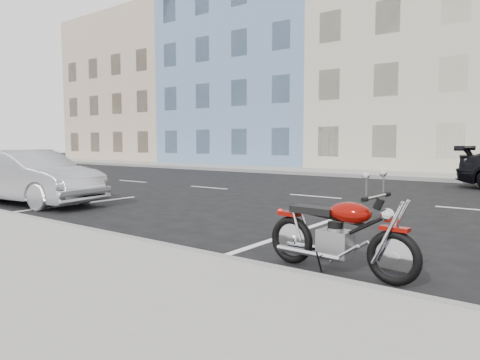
% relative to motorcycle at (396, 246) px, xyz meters
% --- Properties ---
extents(ground, '(120.00, 120.00, 0.00)m').
position_rel_motorcycle_xyz_m(ground, '(-2.21, 6.39, -0.43)').
color(ground, black).
rests_on(ground, ground).
extents(sidewalk_far, '(80.00, 3.40, 0.15)m').
position_rel_motorcycle_xyz_m(sidewalk_far, '(-7.21, 15.09, -0.36)').
color(sidewalk_far, gray).
rests_on(sidewalk_far, ground).
extents(curb_near, '(80.00, 0.12, 0.16)m').
position_rel_motorcycle_xyz_m(curb_near, '(-7.21, -0.61, -0.35)').
color(curb_near, gray).
rests_on(curb_near, ground).
extents(curb_far, '(80.00, 0.12, 0.16)m').
position_rel_motorcycle_xyz_m(curb_far, '(-7.21, 13.39, -0.35)').
color(curb_far, gray).
rests_on(curb_far, ground).
extents(bldg_far_west, '(12.00, 12.00, 12.00)m').
position_rel_motorcycle_xyz_m(bldg_far_west, '(-28.21, 22.69, 5.57)').
color(bldg_far_west, tan).
rests_on(bldg_far_west, ground).
extents(bldg_blue, '(12.00, 12.00, 13.00)m').
position_rel_motorcycle_xyz_m(bldg_blue, '(-16.21, 22.69, 6.07)').
color(bldg_blue, '#607FA5').
rests_on(bldg_blue, ground).
extents(bldg_cream, '(12.00, 12.00, 11.50)m').
position_rel_motorcycle_xyz_m(bldg_cream, '(-4.21, 22.69, 5.32)').
color(bldg_cream, '#BEB69D').
rests_on(bldg_cream, ground).
extents(motorcycle, '(1.90, 0.63, 0.95)m').
position_rel_motorcycle_xyz_m(motorcycle, '(0.00, 0.00, 0.00)').
color(motorcycle, black).
rests_on(motorcycle, ground).
extents(sedan_silver, '(4.24, 1.94, 1.35)m').
position_rel_motorcycle_xyz_m(sedan_silver, '(-9.19, 0.79, 0.24)').
color(sedan_silver, '#A2A3AA').
rests_on(sedan_silver, ground).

